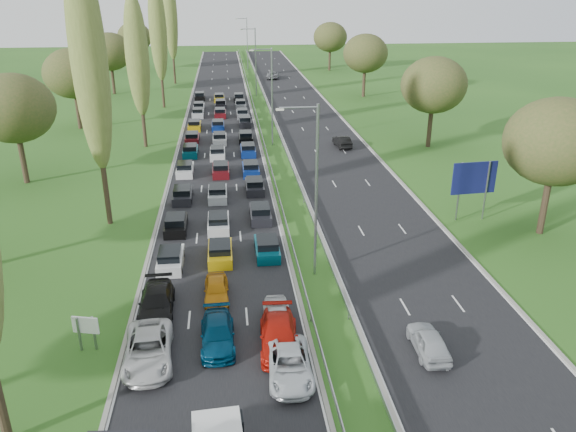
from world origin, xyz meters
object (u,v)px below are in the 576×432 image
near_car_2 (148,350)px  info_sign (86,329)px  direction_sign (474,181)px  near_car_3 (157,302)px

near_car_2 → info_sign: bearing=153.1°
direction_sign → near_car_2: bearing=-145.7°
info_sign → direction_sign: bearing=28.8°
near_car_2 → info_sign: 3.84m
info_sign → direction_sign: size_ratio=0.40×
info_sign → direction_sign: direction_sign is taller
near_car_2 → near_car_3: bearing=87.1°
near_car_2 → direction_sign: (25.31, 17.29, 2.80)m
direction_sign → info_sign: bearing=-151.2°
near_car_3 → info_sign: info_sign is taller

